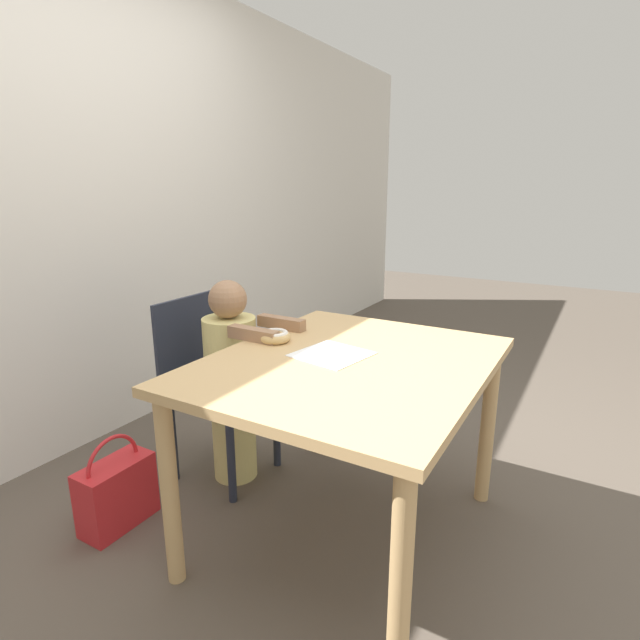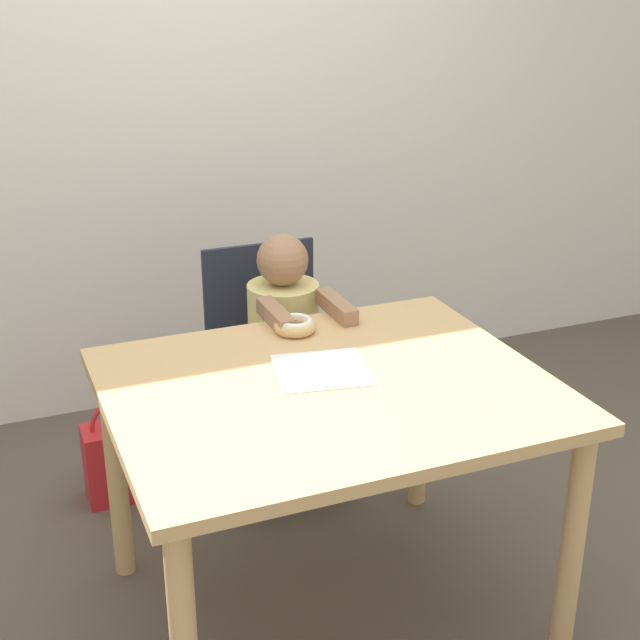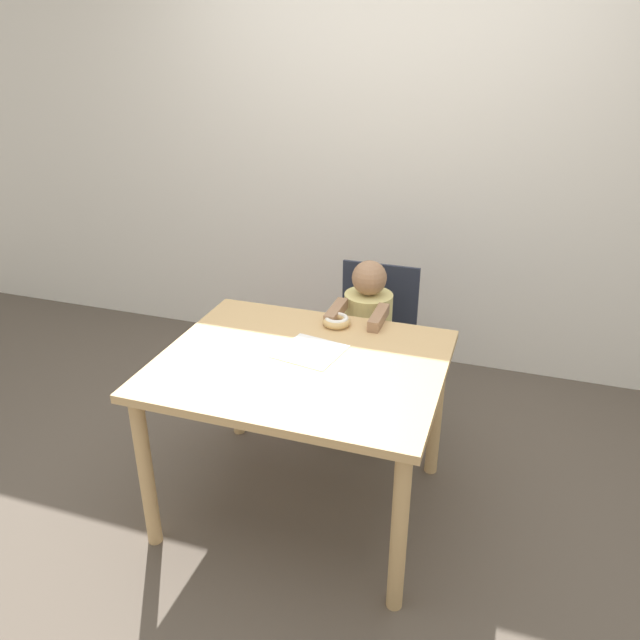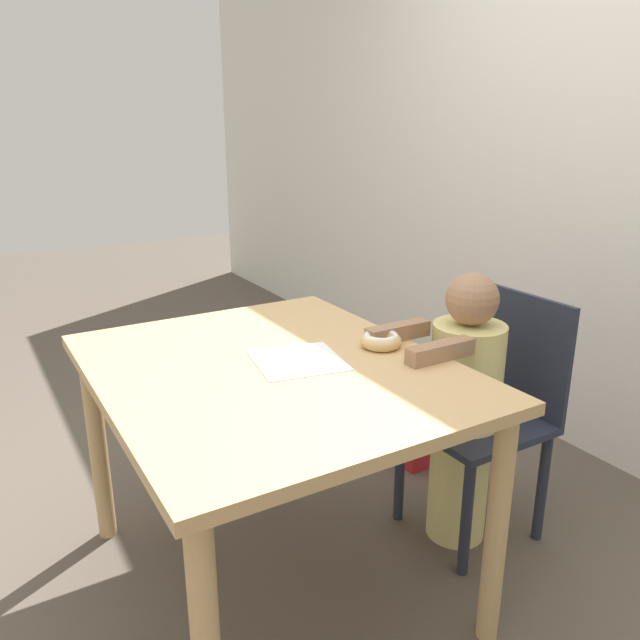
% 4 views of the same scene
% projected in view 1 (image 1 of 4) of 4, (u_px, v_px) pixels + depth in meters
% --- Properties ---
extents(ground_plane, '(12.00, 12.00, 0.00)m').
position_uv_depth(ground_plane, '(346.00, 533.00, 1.99)').
color(ground_plane, brown).
extents(wall_back, '(8.00, 0.05, 2.50)m').
position_uv_depth(wall_back, '(63.00, 205.00, 2.42)').
color(wall_back, silver).
rests_on(wall_back, ground_plane).
extents(dining_table, '(1.14, 0.94, 0.74)m').
position_uv_depth(dining_table, '(349.00, 384.00, 1.82)').
color(dining_table, tan).
rests_on(dining_table, ground_plane).
extents(chair, '(0.41, 0.41, 0.85)m').
position_uv_depth(chair, '(213.00, 384.00, 2.34)').
color(chair, '#232838').
rests_on(chair, ground_plane).
extents(child_figure, '(0.25, 0.44, 0.95)m').
position_uv_depth(child_figure, '(233.00, 382.00, 2.27)').
color(child_figure, '#E0D17F').
rests_on(child_figure, ground_plane).
extents(donut, '(0.13, 0.13, 0.04)m').
position_uv_depth(donut, '(275.00, 336.00, 2.00)').
color(donut, '#DBB270').
rests_on(donut, dining_table).
extents(napkin, '(0.28, 0.28, 0.00)m').
position_uv_depth(napkin, '(332.00, 354.00, 1.85)').
color(napkin, white).
rests_on(napkin, dining_table).
extents(handbag, '(0.30, 0.15, 0.39)m').
position_uv_depth(handbag, '(117.00, 492.00, 2.01)').
color(handbag, red).
rests_on(handbag, ground_plane).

